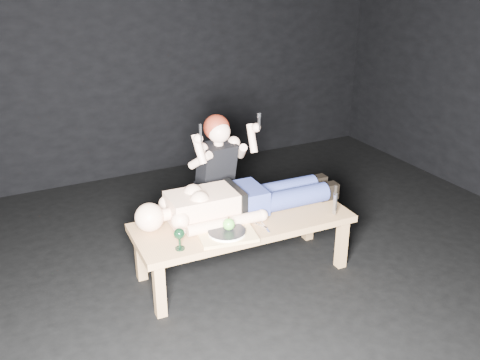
{
  "coord_description": "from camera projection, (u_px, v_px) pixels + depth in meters",
  "views": [
    {
      "loc": [
        -1.82,
        -2.84,
        2.25
      ],
      "look_at": [
        -0.26,
        0.26,
        0.75
      ],
      "focal_mm": 39.38,
      "sensor_mm": 36.0,
      "label": 1
    }
  ],
  "objects": [
    {
      "name": "serving_tray",
      "position": [
        227.0,
        235.0,
        3.63
      ],
      "size": [
        0.43,
        0.35,
        0.02
      ],
      "primitive_type": "cube",
      "rotation": [
        0.0,
        0.0,
        -0.18
      ],
      "color": "tan",
      "rests_on": "table"
    },
    {
      "name": "kneeling_woman",
      "position": [
        212.0,
        176.0,
        4.29
      ],
      "size": [
        0.67,
        0.74,
        1.15
      ],
      "primitive_type": null,
      "rotation": [
        0.0,
        0.0,
        0.09
      ],
      "color": "black",
      "rests_on": "ground"
    },
    {
      "name": "fork_flat",
      "position": [
        210.0,
        242.0,
        3.56
      ],
      "size": [
        0.03,
        0.17,
        0.01
      ],
      "primitive_type": "cube",
      "rotation": [
        0.0,
        0.0,
        -0.07
      ],
      "color": "#B2B2B7",
      "rests_on": "table"
    },
    {
      "name": "back_wall",
      "position": [
        165.0,
        32.0,
        5.43
      ],
      "size": [
        5.0,
        0.0,
        5.0
      ],
      "primitive_type": "plane",
      "rotation": [
        1.57,
        0.0,
        0.0
      ],
      "color": "black",
      "rests_on": "ground"
    },
    {
      "name": "ground",
      "position": [
        286.0,
        277.0,
        3.97
      ],
      "size": [
        5.0,
        5.0,
        0.0
      ],
      "primitive_type": "plane",
      "color": "black",
      "rests_on": "ground"
    },
    {
      "name": "lying_man",
      "position": [
        242.0,
        196.0,
        3.93
      ],
      "size": [
        1.63,
        0.54,
        0.26
      ],
      "primitive_type": null,
      "rotation": [
        0.0,
        0.0,
        -0.03
      ],
      "color": "beige",
      "rests_on": "table"
    },
    {
      "name": "spoon_flat",
      "position": [
        258.0,
        224.0,
        3.79
      ],
      "size": [
        0.08,
        0.16,
        0.01
      ],
      "primitive_type": "cube",
      "rotation": [
        0.0,
        0.0,
        0.37
      ],
      "color": "#B2B2B7",
      "rests_on": "table"
    },
    {
      "name": "knife_flat",
      "position": [
        265.0,
        227.0,
        3.75
      ],
      "size": [
        0.04,
        0.17,
        0.01
      ],
      "primitive_type": "cube",
      "rotation": [
        0.0,
        0.0,
        -0.17
      ],
      "color": "#B2B2B7",
      "rests_on": "table"
    },
    {
      "name": "goblet",
      "position": [
        179.0,
        239.0,
        3.45
      ],
      "size": [
        0.08,
        0.08,
        0.15
      ],
      "primitive_type": null,
      "rotation": [
        0.0,
        0.0,
        -0.03
      ],
      "color": "black",
      "rests_on": "table"
    },
    {
      "name": "carving_knife",
      "position": [
        335.0,
        200.0,
        3.88
      ],
      "size": [
        0.03,
        0.04,
        0.25
      ],
      "primitive_type": null,
      "rotation": [
        0.0,
        0.0,
        -0.03
      ],
      "color": "#B2B2B7",
      "rests_on": "table"
    },
    {
      "name": "table",
      "position": [
        243.0,
        246.0,
        3.95
      ],
      "size": [
        1.63,
        0.66,
        0.45
      ],
      "primitive_type": "cube",
      "rotation": [
        0.0,
        0.0,
        -0.03
      ],
      "color": "#9D7148",
      "rests_on": "ground"
    },
    {
      "name": "plate",
      "position": [
        227.0,
        232.0,
        3.62
      ],
      "size": [
        0.3,
        0.3,
        0.02
      ],
      "primitive_type": "cylinder",
      "rotation": [
        0.0,
        0.0,
        -0.18
      ],
      "color": "white",
      "rests_on": "serving_tray"
    },
    {
      "name": "apple",
      "position": [
        229.0,
        224.0,
        3.62
      ],
      "size": [
        0.08,
        0.08,
        0.08
      ],
      "primitive_type": "sphere",
      "color": "green",
      "rests_on": "plate"
    }
  ]
}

